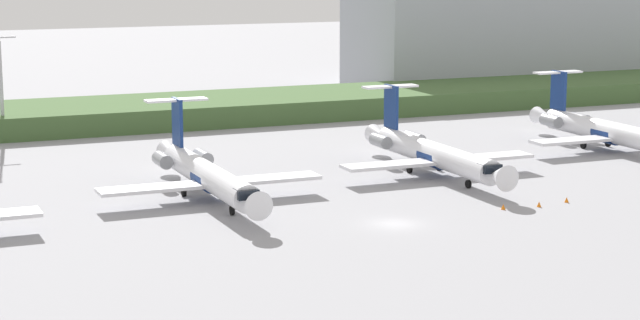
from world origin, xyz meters
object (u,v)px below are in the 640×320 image
regional_jet_third (206,174)px  regional_jet_fourth (432,152)px  safety_cone_front_marker (503,207)px  safety_cone_mid_marker (539,204)px  safety_cone_rear_marker (567,200)px  antenna_mast (0,75)px  regional_jet_fifth (605,130)px

regional_jet_third → regional_jet_fourth: same height
safety_cone_front_marker → safety_cone_mid_marker: same height
safety_cone_front_marker → safety_cone_rear_marker: 7.53m
safety_cone_rear_marker → regional_jet_third: bearing=154.1°
regional_jet_fourth → safety_cone_rear_marker: 18.82m
safety_cone_rear_marker → safety_cone_mid_marker: bearing=-170.0°
antenna_mast → safety_cone_front_marker: antenna_mast is taller
regional_jet_fourth → safety_cone_mid_marker: size_ratio=56.36×
safety_cone_front_marker → safety_cone_mid_marker: size_ratio=1.00×
regional_jet_fifth → antenna_mast: antenna_mast is taller
safety_cone_mid_marker → safety_cone_rear_marker: (3.69, 0.65, 0.00)m
regional_jet_third → regional_jet_fourth: size_ratio=1.00×
antenna_mast → safety_cone_front_marker: size_ratio=37.74×
antenna_mast → safety_cone_rear_marker: size_ratio=37.74×
regional_jet_third → antenna_mast: bearing=107.0°
regional_jet_fifth → safety_cone_mid_marker: bearing=-137.0°
regional_jet_third → regional_jet_fifth: size_ratio=1.00×
regional_jet_third → regional_jet_fifth: (54.85, 7.73, 0.00)m
antenna_mast → safety_cone_mid_marker: 76.14m
regional_jet_third → antenna_mast: 48.33m
regional_jet_fifth → regional_jet_third: bearing=-172.0°
regional_jet_third → antenna_mast: antenna_mast is taller
antenna_mast → regional_jet_fourth: bearing=-46.9°
regional_jet_fifth → safety_cone_rear_marker: bearing=-133.4°
safety_cone_front_marker → safety_cone_mid_marker: bearing=-6.4°
safety_cone_mid_marker → regional_jet_fifth: bearing=43.0°
antenna_mast → regional_jet_third: bearing=-73.0°
antenna_mast → regional_jet_fifth: bearing=-29.0°
regional_jet_fifth → safety_cone_front_marker: regional_jet_fifth is taller
regional_jet_third → safety_cone_mid_marker: (28.90, -16.47, -2.26)m
regional_jet_fourth → antenna_mast: bearing=133.1°
antenna_mast → safety_cone_rear_marker: 77.77m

